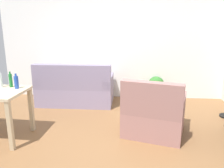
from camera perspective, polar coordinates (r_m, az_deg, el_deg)
The scene contains 8 objects.
ground_plane at distance 3.66m, azimuth -2.21°, elevation -13.62°, with size 5.20×4.40×0.02m, color brown.
wall_rear at distance 5.42m, azimuth 0.29°, elevation 10.81°, with size 5.20×0.10×2.70m, color white.
couch at distance 5.12m, azimuth -9.02°, elevation -1.47°, with size 1.61×0.84×0.92m.
potted_plant at distance 5.32m, azimuth 10.81°, elevation -0.71°, with size 0.36×0.36×0.57m.
armchair at distance 3.76m, azimuth 10.31°, elevation -7.42°, with size 1.10×1.06×0.92m.
bottle_clear at distance 3.97m, azimuth -25.86°, elevation 0.94°, with size 0.05×0.05×0.27m.
bottle_green at distance 3.92m, azimuth -23.75°, elevation 0.85°, with size 0.05×0.05×0.25m.
bottle_blue at distance 3.80m, azimuth -22.55°, elevation 0.44°, with size 0.06×0.06×0.23m.
Camera 1 is at (0.38, -3.19, 1.73)m, focal length 37.02 mm.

